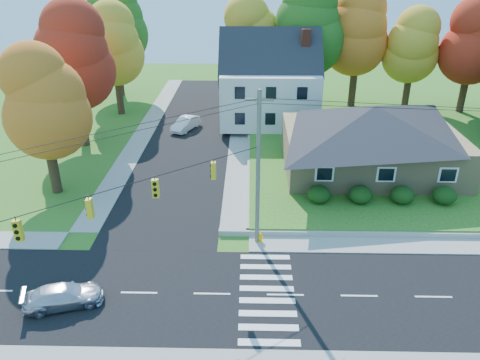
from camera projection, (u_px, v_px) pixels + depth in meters
The scene contains 21 objects.
ground at pixel (285, 295), 25.41m from camera, with size 120.00×120.00×0.00m, color #3D7923.
road_main at pixel (285, 295), 25.41m from camera, with size 90.00×8.00×0.02m, color black.
road_cross at pixel (193, 131), 48.98m from camera, with size 8.00×44.00×0.02m, color black.
sidewalk_north at pixel (280, 243), 29.90m from camera, with size 90.00×2.00×0.08m, color #9C9A90.
lawn at pixel (409, 149), 43.96m from camera, with size 30.00×30.00×0.50m, color #3D7923.
ranch_house at pixel (372, 137), 38.25m from camera, with size 14.60×10.60×5.40m.
colonial_house at pixel (270, 84), 48.64m from camera, with size 10.40×8.40×9.60m.
hedge_row at pixel (381, 195), 33.60m from camera, with size 10.70×1.70×1.27m.
traffic_infrastructure at pixel (285, 200), 24.40m from camera, with size 38.10×10.66×10.00m.
tree_lot_0 at pixel (251, 38), 52.46m from camera, with size 6.72×6.72×12.51m.
tree_lot_1 at pixel (306, 27), 50.88m from camera, with size 7.84×7.84×14.60m.
tree_lot_2 at pixel (359, 32), 51.95m from camera, with size 7.28×7.28×13.56m.
tree_lot_3 at pixel (414, 46), 51.50m from camera, with size 6.16×6.16×11.47m.
tree_lot_4 at pixel (474, 41), 50.20m from camera, with size 6.72×6.72×12.51m.
tree_west_0 at pixel (41, 103), 33.44m from camera, with size 6.16×6.16×11.47m.
tree_west_1 at pixel (72, 57), 41.90m from camera, with size 7.28×7.28×13.56m.
tree_west_2 at pixel (114, 45), 51.17m from camera, with size 6.72×6.72×12.51m.
tree_west_3 at pixel (114, 23), 57.85m from camera, with size 7.84×7.84×14.60m.
silver_sedan at pixel (64, 296), 24.43m from camera, with size 1.65×4.06×1.18m, color silver.
white_car at pixel (186, 124), 49.11m from camera, with size 1.44×4.12×1.36m, color silver.
fire_hydrant at pixel (260, 238), 29.93m from camera, with size 0.40×0.31×0.69m.
Camera 1 is at (-2.03, -20.22, 16.68)m, focal length 35.00 mm.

